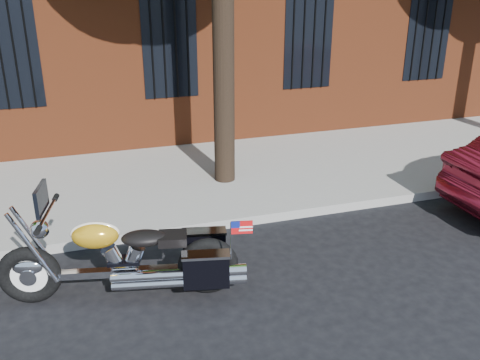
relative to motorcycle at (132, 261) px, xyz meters
name	(u,v)px	position (x,y,z in m)	size (l,w,h in m)	color
ground	(249,273)	(1.49, 0.08, -0.50)	(120.00, 120.00, 0.00)	black
curb	(221,223)	(1.49, 1.46, -0.43)	(40.00, 0.16, 0.15)	gray
sidewalk	(193,179)	(1.49, 3.34, -0.43)	(40.00, 3.60, 0.15)	gray
motorcycle	(132,261)	(0.00, 0.00, 0.00)	(2.84, 1.22, 1.49)	black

